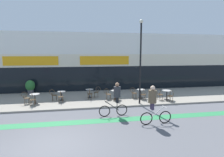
{
  "coord_description": "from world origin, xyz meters",
  "views": [
    {
      "loc": [
        1.27,
        -7.13,
        3.79
      ],
      "look_at": [
        3.54,
        6.5,
        1.81
      ],
      "focal_mm": 28.0,
      "sensor_mm": 36.0,
      "label": 1
    }
  ],
  "objects": [
    {
      "name": "cafe_chair_3_side",
      "position": [
        3.16,
        6.36,
        0.64
      ],
      "size": [
        0.59,
        0.43,
        0.9
      ],
      "rotation": [
        0.0,
        0.0,
        -0.07
      ],
      "color": "#4C3823",
      "rests_on": "sidewalk_slab"
    },
    {
      "name": "cyclist_2",
      "position": [
        4.91,
        1.36,
        1.22
      ],
      "size": [
        1.79,
        0.49,
        2.13
      ],
      "rotation": [
        0.0,
        0.0,
        0.04
      ],
      "color": "black",
      "rests_on": "ground"
    },
    {
      "name": "planter_pot",
      "position": [
        -3.49,
        9.45,
        0.82
      ],
      "size": [
        0.82,
        0.82,
        1.28
      ],
      "color": "#4C4C51",
      "rests_on": "sidewalk_slab"
    },
    {
      "name": "cafe_chair_5_side",
      "position": [
        7.21,
        5.59,
        0.64
      ],
      "size": [
        0.58,
        0.42,
        0.9
      ],
      "rotation": [
        0.0,
        0.0,
        0.05
      ],
      "color": "#4C3823",
      "rests_on": "sidewalk_slab"
    },
    {
      "name": "bistro_table_5",
      "position": [
        7.83,
        5.59,
        0.66
      ],
      "size": [
        0.75,
        0.75,
        0.76
      ],
      "color": "black",
      "rests_on": "sidewalk_slab"
    },
    {
      "name": "storefront_facade",
      "position": [
        0.0,
        11.97,
        2.88
      ],
      "size": [
        40.0,
        4.06,
        5.79
      ],
      "color": "silver",
      "rests_on": "ground"
    },
    {
      "name": "bistro_table_0",
      "position": [
        -2.27,
        6.15,
        0.64
      ],
      "size": [
        0.69,
        0.69,
        0.72
      ],
      "color": "black",
      "rests_on": "sidewalk_slab"
    },
    {
      "name": "bike_lane_stripe",
      "position": [
        0.0,
        2.3,
        0.0
      ],
      "size": [
        36.0,
        0.7,
        0.01
      ],
      "primitive_type": "cube",
      "color": "#2D844C",
      "rests_on": "ground"
    },
    {
      "name": "cafe_chair_4_side",
      "position": [
        5.32,
        6.4,
        0.64
      ],
      "size": [
        0.59,
        0.44,
        0.9
      ],
      "rotation": [
        0.0,
        0.0,
        -0.09
      ],
      "color": "#4C3823",
      "rests_on": "sidewalk_slab"
    },
    {
      "name": "cafe_chair_1_near",
      "position": [
        -0.44,
        6.12,
        0.64
      ],
      "size": [
        0.42,
        0.58,
        0.9
      ],
      "rotation": [
        0.0,
        0.0,
        1.62
      ],
      "color": "#4C3823",
      "rests_on": "sidewalk_slab"
    },
    {
      "name": "cafe_chair_4_near",
      "position": [
        5.95,
        5.77,
        0.64
      ],
      "size": [
        0.41,
        0.58,
        0.9
      ],
      "rotation": [
        0.0,
        0.0,
        1.59
      ],
      "color": "#4C3823",
      "rests_on": "sidewalk_slab"
    },
    {
      "name": "cafe_chair_3_near",
      "position": [
        3.79,
        5.73,
        0.64
      ],
      "size": [
        0.41,
        0.58,
        0.9
      ],
      "rotation": [
        0.0,
        0.0,
        1.55
      ],
      "color": "#4C3823",
      "rests_on": "sidewalk_slab"
    },
    {
      "name": "bistro_table_2",
      "position": [
        1.77,
        7.3,
        0.62
      ],
      "size": [
        0.65,
        0.65,
        0.71
      ],
      "color": "black",
      "rests_on": "sidewalk_slab"
    },
    {
      "name": "cyclist_1",
      "position": [
        3.2,
        2.95,
        1.17
      ],
      "size": [
        1.77,
        0.48,
        2.07
      ],
      "rotation": [
        0.0,
        0.0,
        3.18
      ],
      "color": "black",
      "rests_on": "ground"
    },
    {
      "name": "cafe_chair_1_side",
      "position": [
        -1.07,
        6.74,
        0.64
      ],
      "size": [
        0.59,
        0.43,
        0.9
      ],
      "rotation": [
        0.0,
        0.0,
        0.08
      ],
      "color": "#4C3823",
      "rests_on": "sidewalk_slab"
    },
    {
      "name": "lamp_post",
      "position": [
        5.34,
        4.9,
        3.54
      ],
      "size": [
        0.26,
        0.26,
        6.01
      ],
      "color": "black",
      "rests_on": "sidewalk_slab"
    },
    {
      "name": "bistro_table_4",
      "position": [
        5.95,
        6.4,
        0.64
      ],
      "size": [
        0.67,
        0.67,
        0.74
      ],
      "color": "black",
      "rests_on": "sidewalk_slab"
    },
    {
      "name": "sidewalk_slab",
      "position": [
        0.0,
        7.25,
        0.06
      ],
      "size": [
        40.0,
        5.5,
        0.12
      ],
      "primitive_type": "cube",
      "color": "gray",
      "rests_on": "ground"
    },
    {
      "name": "cafe_chair_0_near",
      "position": [
        -2.27,
        5.52,
        0.64
      ],
      "size": [
        0.41,
        0.58,
        0.9
      ],
      "rotation": [
        0.0,
        0.0,
        1.54
      ],
      "color": "#4C3823",
      "rests_on": "sidewalk_slab"
    },
    {
      "name": "bistro_table_1",
      "position": [
        -0.44,
        6.74,
        0.64
      ],
      "size": [
        0.61,
        0.61,
        0.74
      ],
      "color": "black",
      "rests_on": "sidewalk_slab"
    },
    {
      "name": "ground_plane",
      "position": [
        0.0,
        0.0,
        0.0
      ],
      "size": [
        120.0,
        120.0,
        0.0
      ],
      "primitive_type": "plane",
      "color": "#5B5B60"
    },
    {
      "name": "bistro_table_3",
      "position": [
        3.79,
        6.35,
        0.65
      ],
      "size": [
        0.71,
        0.71,
        0.74
      ],
      "color": "black",
      "rests_on": "sidewalk_slab"
    },
    {
      "name": "cafe_chair_0_side",
      "position": [
        -2.9,
        6.15,
        0.64
      ],
      "size": [
        0.58,
        0.41,
        0.9
      ],
      "rotation": [
        0.0,
        0.0,
        -0.02
      ],
      "color": "#4C3823",
      "rests_on": "sidewalk_slab"
    },
    {
      "name": "cafe_chair_2_near",
      "position": [
        1.76,
        6.67,
        0.64
      ],
      "size": [
        0.45,
        0.6,
        0.9
      ],
      "rotation": [
        0.0,
        0.0,
        1.43
      ],
      "color": "#4C3823",
      "rests_on": "sidewalk_slab"
    },
    {
      "name": "cafe_chair_2_side",
      "position": [
        2.4,
        7.29,
        0.64
      ],
      "size": [
        0.59,
        0.44,
        0.9
      ],
      "rotation": [
        0.0,
        0.0,
        3.05
      ],
      "color": "#4C3823",
      "rests_on": "sidewalk_slab"
    },
    {
      "name": "cafe_chair_5_near",
      "position": [
        7.84,
        4.97,
        0.64
      ],
      "size": [
        0.43,
        0.59,
        0.9
      ],
      "rotation": [
        0.0,
        0.0,
        1.66
      ],
      "color": "#4C3823",
      "rests_on": "sidewalk_slab"
    }
  ]
}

